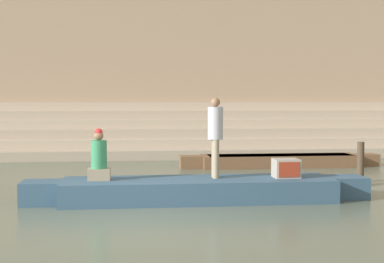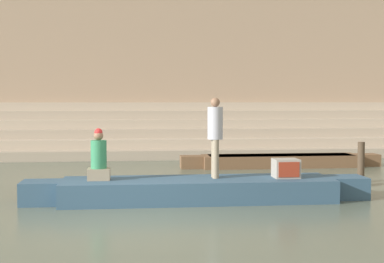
# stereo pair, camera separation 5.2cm
# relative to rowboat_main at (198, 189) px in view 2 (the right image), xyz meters

# --- Properties ---
(ground_plane) EXTENTS (120.00, 120.00, 0.00)m
(ground_plane) POSITION_rel_rowboat_main_xyz_m (-1.44, -1.95, -0.24)
(ground_plane) COLOR #566051
(ghat_steps) EXTENTS (36.00, 4.13, 1.98)m
(ghat_steps) POSITION_rel_rowboat_main_xyz_m (-1.44, 10.11, 0.47)
(ghat_steps) COLOR tan
(ghat_steps) RESTS_ON ground
(back_wall) EXTENTS (34.20, 1.28, 6.58)m
(back_wall) POSITION_rel_rowboat_main_xyz_m (-1.44, 12.19, 3.02)
(back_wall) COLOR tan
(back_wall) RESTS_ON ground
(rowboat_main) EXTENTS (7.06, 1.43, 0.46)m
(rowboat_main) POSITION_rel_rowboat_main_xyz_m (0.00, 0.00, 0.00)
(rowboat_main) COLOR #33516B
(rowboat_main) RESTS_ON ground
(person_standing) EXTENTS (0.32, 0.32, 1.66)m
(person_standing) POSITION_rel_rowboat_main_xyz_m (0.37, 0.11, 1.17)
(person_standing) COLOR gray
(person_standing) RESTS_ON rowboat_main
(person_rowing) EXTENTS (0.44, 0.35, 1.04)m
(person_rowing) POSITION_rel_rowboat_main_xyz_m (-2.01, 0.05, 0.63)
(person_rowing) COLOR gray
(person_rowing) RESTS_ON rowboat_main
(tv_set) EXTENTS (0.51, 0.47, 0.39)m
(tv_set) POSITION_rel_rowboat_main_xyz_m (1.83, -0.03, 0.41)
(tv_set) COLOR #9E998E
(tv_set) RESTS_ON rowboat_main
(moored_boat_shore) EXTENTS (6.25, 1.02, 0.37)m
(moored_boat_shore) POSITION_rel_rowboat_main_xyz_m (3.21, 5.32, -0.04)
(moored_boat_shore) COLOR brown
(moored_boat_shore) RESTS_ON ground
(mooring_post) EXTENTS (0.17, 0.17, 1.02)m
(mooring_post) POSITION_rel_rowboat_main_xyz_m (4.34, 1.99, 0.27)
(mooring_post) COLOR #473828
(mooring_post) RESTS_ON ground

